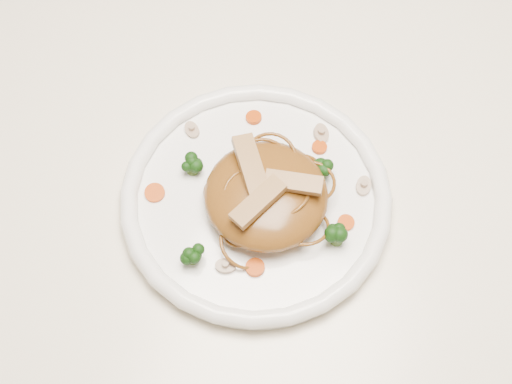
# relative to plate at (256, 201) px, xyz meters

# --- Properties ---
(ground) EXTENTS (4.00, 4.00, 0.00)m
(ground) POSITION_rel_plate_xyz_m (0.03, 0.09, -0.76)
(ground) COLOR brown
(ground) RESTS_ON ground
(table) EXTENTS (1.20, 0.80, 0.75)m
(table) POSITION_rel_plate_xyz_m (0.03, 0.09, -0.11)
(table) COLOR #F4E7CE
(table) RESTS_ON ground
(plate) EXTENTS (0.34, 0.34, 0.02)m
(plate) POSITION_rel_plate_xyz_m (0.00, 0.00, 0.00)
(plate) COLOR white
(plate) RESTS_ON table
(noodle_mound) EXTENTS (0.17, 0.17, 0.04)m
(noodle_mound) POSITION_rel_plate_xyz_m (0.01, -0.00, 0.03)
(noodle_mound) COLOR brown
(noodle_mound) RESTS_ON plate
(chicken_a) EXTENTS (0.06, 0.03, 0.01)m
(chicken_a) POSITION_rel_plate_xyz_m (0.04, 0.00, 0.06)
(chicken_a) COLOR #9D794A
(chicken_a) RESTS_ON noodle_mound
(chicken_b) EXTENTS (0.06, 0.07, 0.01)m
(chicken_b) POSITION_rel_plate_xyz_m (-0.01, 0.01, 0.06)
(chicken_b) COLOR #9D794A
(chicken_b) RESTS_ON noodle_mound
(chicken_c) EXTENTS (0.05, 0.07, 0.01)m
(chicken_c) POSITION_rel_plate_xyz_m (0.01, -0.03, 0.06)
(chicken_c) COLOR #9D794A
(chicken_c) RESTS_ON noodle_mound
(broccoli_0) EXTENTS (0.04, 0.04, 0.03)m
(broccoli_0) POSITION_rel_plate_xyz_m (0.06, 0.05, 0.02)
(broccoli_0) COLOR #133B0C
(broccoli_0) RESTS_ON plate
(broccoli_1) EXTENTS (0.03, 0.03, 0.03)m
(broccoli_1) POSITION_rel_plate_xyz_m (-0.08, 0.01, 0.02)
(broccoli_1) COLOR #133B0C
(broccoli_1) RESTS_ON plate
(broccoli_2) EXTENTS (0.03, 0.03, 0.03)m
(broccoli_2) POSITION_rel_plate_xyz_m (-0.04, -0.09, 0.02)
(broccoli_2) COLOR #133B0C
(broccoli_2) RESTS_ON plate
(broccoli_3) EXTENTS (0.04, 0.04, 0.03)m
(broccoli_3) POSITION_rel_plate_xyz_m (0.10, -0.03, 0.02)
(broccoli_3) COLOR #133B0C
(broccoli_3) RESTS_ON plate
(carrot_0) EXTENTS (0.02, 0.02, 0.00)m
(carrot_0) POSITION_rel_plate_xyz_m (0.05, 0.08, 0.01)
(carrot_0) COLOR #BB4406
(carrot_0) RESTS_ON plate
(carrot_1) EXTENTS (0.03, 0.03, 0.00)m
(carrot_1) POSITION_rel_plate_xyz_m (-0.11, -0.03, 0.01)
(carrot_1) COLOR #BB4406
(carrot_1) RESTS_ON plate
(carrot_2) EXTENTS (0.02, 0.02, 0.00)m
(carrot_2) POSITION_rel_plate_xyz_m (0.10, -0.00, 0.01)
(carrot_2) COLOR #BB4406
(carrot_2) RESTS_ON plate
(carrot_3) EXTENTS (0.02, 0.02, 0.00)m
(carrot_3) POSITION_rel_plate_xyz_m (-0.03, 0.10, 0.01)
(carrot_3) COLOR #BB4406
(carrot_3) RESTS_ON plate
(carrot_4) EXTENTS (0.02, 0.02, 0.00)m
(carrot_4) POSITION_rel_plate_xyz_m (0.02, -0.08, 0.01)
(carrot_4) COLOR #BB4406
(carrot_4) RESTS_ON plate
(mushroom_0) EXTENTS (0.03, 0.03, 0.01)m
(mushroom_0) POSITION_rel_plate_xyz_m (-0.01, -0.09, 0.01)
(mushroom_0) COLOR beige
(mushroom_0) RESTS_ON plate
(mushroom_1) EXTENTS (0.03, 0.03, 0.01)m
(mushroom_1) POSITION_rel_plate_xyz_m (0.11, 0.05, 0.01)
(mushroom_1) COLOR beige
(mushroom_1) RESTS_ON plate
(mushroom_2) EXTENTS (0.03, 0.03, 0.01)m
(mushroom_2) POSITION_rel_plate_xyz_m (-0.10, 0.06, 0.01)
(mushroom_2) COLOR beige
(mushroom_2) RESTS_ON plate
(mushroom_3) EXTENTS (0.03, 0.03, 0.01)m
(mushroom_3) POSITION_rel_plate_xyz_m (0.05, 0.10, 0.01)
(mushroom_3) COLOR beige
(mushroom_3) RESTS_ON plate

